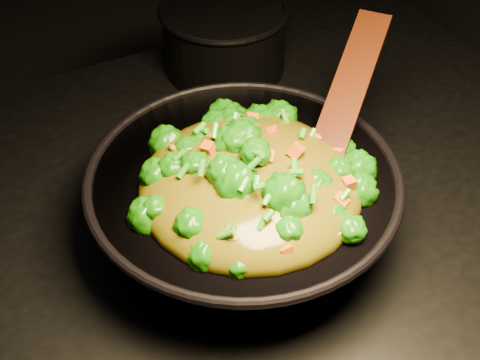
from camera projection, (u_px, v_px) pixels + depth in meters
stovetop at (250, 336)px, 1.41m from camera, size 1.20×0.90×0.90m
wok at (243, 207)px, 0.97m from camera, size 0.56×0.56×0.12m
stir_fry at (250, 162)px, 0.87m from camera, size 0.40×0.40×0.11m
spatula at (343, 105)px, 0.96m from camera, size 0.28×0.24×0.14m
back_pot at (225, 38)px, 1.29m from camera, size 0.28×0.28×0.14m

